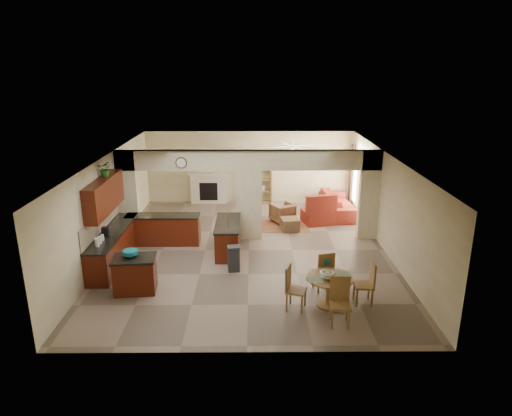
{
  "coord_description": "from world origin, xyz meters",
  "views": [
    {
      "loc": [
        0.11,
        -12.45,
        5.23
      ],
      "look_at": [
        0.22,
        0.3,
        1.21
      ],
      "focal_mm": 32.0,
      "sensor_mm": 36.0,
      "label": 1
    }
  ],
  "objects_px": {
    "sofa": "(340,204)",
    "armchair": "(282,213)",
    "dining_table": "(329,287)",
    "kitchen_island": "(135,274)"
  },
  "relations": [
    {
      "from": "armchair",
      "to": "sofa",
      "type": "bearing_deg",
      "value": 173.08
    },
    {
      "from": "sofa",
      "to": "dining_table",
      "type": "bearing_deg",
      "value": 163.09
    },
    {
      "from": "dining_table",
      "to": "armchair",
      "type": "relative_size",
      "value": 1.46
    },
    {
      "from": "armchair",
      "to": "dining_table",
      "type": "bearing_deg",
      "value": 66.95
    },
    {
      "from": "sofa",
      "to": "armchair",
      "type": "bearing_deg",
      "value": 108.26
    },
    {
      "from": "kitchen_island",
      "to": "armchair",
      "type": "height_order",
      "value": "kitchen_island"
    },
    {
      "from": "dining_table",
      "to": "sofa",
      "type": "xyz_separation_m",
      "value": [
        1.47,
        6.71,
        -0.11
      ]
    },
    {
      "from": "dining_table",
      "to": "sofa",
      "type": "relative_size",
      "value": 0.41
    },
    {
      "from": "kitchen_island",
      "to": "armchair",
      "type": "distance_m",
      "value": 6.35
    },
    {
      "from": "dining_table",
      "to": "armchair",
      "type": "distance_m",
      "value": 5.85
    }
  ]
}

